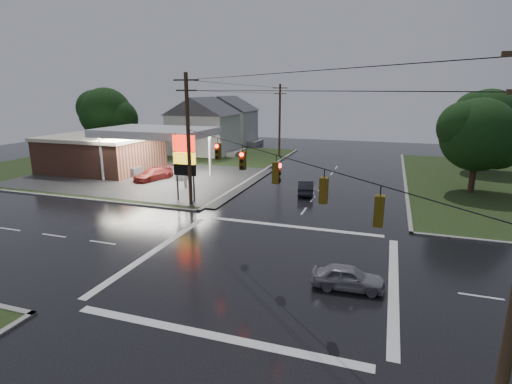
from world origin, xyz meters
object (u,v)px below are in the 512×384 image
(house_near, at_px, (204,125))
(tree_ne_near, at_px, (480,135))
(car_pump, at_px, (153,174))
(tree_ne_far, at_px, (489,120))
(car_north, at_px, (306,187))
(house_far, at_px, (228,120))
(pylon_sign, at_px, (184,157))
(tree_nw_behind, at_px, (107,114))
(car_crossing, at_px, (348,277))
(utility_pole_nw, at_px, (188,139))
(gas_station, at_px, (109,151))
(utility_pole_n, at_px, (280,119))

(house_near, bearing_deg, tree_ne_near, -21.76)
(car_pump, bearing_deg, tree_ne_far, 43.44)
(car_north, bearing_deg, house_far, -67.01)
(pylon_sign, xyz_separation_m, house_far, (-11.45, 37.50, 0.39))
(tree_nw_behind, xyz_separation_m, car_north, (32.84, -13.39, -5.51))
(tree_nw_behind, distance_m, car_crossing, 50.00)
(tree_ne_far, bearing_deg, car_north, -136.22)
(tree_nw_behind, relative_size, car_crossing, 2.80)
(pylon_sign, bearing_deg, tree_ne_far, 40.35)
(tree_nw_behind, bearing_deg, tree_ne_near, -9.47)
(house_near, height_order, car_crossing, house_near)
(tree_ne_far, distance_m, car_pump, 39.43)
(utility_pole_nw, height_order, tree_ne_far, utility_pole_nw)
(gas_station, bearing_deg, tree_nw_behind, 128.42)
(gas_station, relative_size, car_pump, 5.50)
(house_far, bearing_deg, tree_ne_far, -19.71)
(gas_station, relative_size, utility_pole_n, 2.50)
(gas_station, relative_size, tree_ne_near, 2.92)
(pylon_sign, relative_size, car_north, 1.48)
(car_crossing, bearing_deg, gas_station, 52.09)
(tree_ne_near, xyz_separation_m, tree_ne_far, (3.01, 12.00, 0.62))
(gas_station, distance_m, tree_ne_far, 45.29)
(house_near, distance_m, car_north, 28.08)
(pylon_sign, xyz_separation_m, car_north, (9.50, 6.10, -3.34))
(tree_ne_near, distance_m, car_north, 16.80)
(gas_station, bearing_deg, house_near, 73.83)
(car_crossing, bearing_deg, car_north, 14.61)
(tree_ne_far, relative_size, car_crossing, 2.75)
(pylon_sign, distance_m, car_pump, 10.44)
(house_far, xyz_separation_m, car_north, (20.95, -31.40, -3.74))
(tree_nw_behind, bearing_deg, tree_ne_far, 4.49)
(house_near, height_order, car_north, house_near)
(house_near, bearing_deg, utility_pole_nw, -66.63)
(house_near, relative_size, house_far, 1.00)
(utility_pole_n, xyz_separation_m, tree_nw_behind, (-24.34, -8.01, 0.71))
(car_pump, bearing_deg, house_far, 114.87)
(car_crossing, bearing_deg, utility_pole_nw, 49.69)
(car_crossing, bearing_deg, pylon_sign, 49.10)
(utility_pole_nw, height_order, utility_pole_n, utility_pole_nw)
(tree_nw_behind, distance_m, car_north, 35.89)
(tree_ne_far, xyz_separation_m, car_pump, (-35.14, -17.02, -5.49))
(pylon_sign, bearing_deg, car_north, 32.71)
(gas_station, relative_size, tree_ne_far, 2.67)
(tree_ne_far, bearing_deg, house_far, 160.29)
(tree_ne_near, xyz_separation_m, car_pump, (-32.13, -5.02, -4.87))
(utility_pole_nw, relative_size, car_pump, 2.31)
(utility_pole_n, height_order, tree_nw_behind, utility_pole_n)
(utility_pole_nw, relative_size, car_crossing, 3.08)
(car_north, bearing_deg, tree_ne_near, -171.11)
(tree_ne_near, relative_size, car_north, 2.21)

